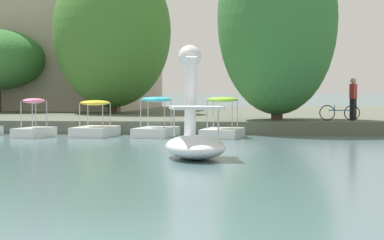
{
  "coord_description": "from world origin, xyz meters",
  "views": [
    {
      "loc": [
        2.48,
        -7.22,
        1.85
      ],
      "look_at": [
        0.68,
        13.89,
        0.88
      ],
      "focal_mm": 64.12,
      "sensor_mm": 36.0,
      "label": 1
    }
  ],
  "objects_px": {
    "pedal_boat_cyan": "(156,126)",
    "person_on_path": "(353,97)",
    "tree_willow_overhanging": "(277,19)",
    "tree_willow_near_path": "(112,32)",
    "pedal_boat_pink": "(34,126)",
    "pedal_boat_lime": "(222,125)",
    "bicycle_parked": "(340,113)",
    "pedal_boat_yellow": "(95,126)",
    "swan_boat": "(194,133)"
  },
  "relations": [
    {
      "from": "pedal_boat_cyan",
      "to": "person_on_path",
      "type": "distance_m",
      "value": 8.73
    },
    {
      "from": "tree_willow_overhanging",
      "to": "tree_willow_near_path",
      "type": "bearing_deg",
      "value": 140.47
    },
    {
      "from": "pedal_boat_pink",
      "to": "person_on_path",
      "type": "xyz_separation_m",
      "value": [
        12.59,
        3.96,
        1.06
      ]
    },
    {
      "from": "pedal_boat_lime",
      "to": "tree_willow_overhanging",
      "type": "relative_size",
      "value": 0.28
    },
    {
      "from": "pedal_boat_cyan",
      "to": "bicycle_parked",
      "type": "bearing_deg",
      "value": 18.76
    },
    {
      "from": "pedal_boat_yellow",
      "to": "pedal_boat_pink",
      "type": "relative_size",
      "value": 1.17
    },
    {
      "from": "bicycle_parked",
      "to": "tree_willow_near_path",
      "type": "bearing_deg",
      "value": 145.97
    },
    {
      "from": "pedal_boat_lime",
      "to": "pedal_boat_pink",
      "type": "bearing_deg",
      "value": -177.42
    },
    {
      "from": "pedal_boat_lime",
      "to": "pedal_boat_yellow",
      "type": "relative_size",
      "value": 0.99
    },
    {
      "from": "pedal_boat_lime",
      "to": "pedal_boat_cyan",
      "type": "relative_size",
      "value": 0.97
    },
    {
      "from": "bicycle_parked",
      "to": "swan_boat",
      "type": "bearing_deg",
      "value": -116.34
    },
    {
      "from": "pedal_boat_pink",
      "to": "tree_willow_near_path",
      "type": "height_order",
      "value": "tree_willow_near_path"
    },
    {
      "from": "pedal_boat_pink",
      "to": "tree_willow_near_path",
      "type": "relative_size",
      "value": 0.24
    },
    {
      "from": "swan_boat",
      "to": "person_on_path",
      "type": "relative_size",
      "value": 1.75
    },
    {
      "from": "pedal_boat_pink",
      "to": "pedal_boat_lime",
      "type": "bearing_deg",
      "value": 2.58
    },
    {
      "from": "bicycle_parked",
      "to": "pedal_boat_pink",
      "type": "bearing_deg",
      "value": -165.73
    },
    {
      "from": "pedal_boat_yellow",
      "to": "person_on_path",
      "type": "xyz_separation_m",
      "value": [
        10.34,
        3.44,
        1.09
      ]
    },
    {
      "from": "pedal_boat_yellow",
      "to": "swan_boat",
      "type": "bearing_deg",
      "value": -60.34
    },
    {
      "from": "swan_boat",
      "to": "pedal_boat_cyan",
      "type": "relative_size",
      "value": 1.3
    },
    {
      "from": "pedal_boat_lime",
      "to": "bicycle_parked",
      "type": "xyz_separation_m",
      "value": [
        4.71,
        2.7,
        0.39
      ]
    },
    {
      "from": "pedal_boat_lime",
      "to": "tree_willow_overhanging",
      "type": "xyz_separation_m",
      "value": [
        2.17,
        3.16,
        4.31
      ]
    },
    {
      "from": "tree_willow_near_path",
      "to": "pedal_boat_pink",
      "type": "bearing_deg",
      "value": -94.97
    },
    {
      "from": "pedal_boat_lime",
      "to": "bicycle_parked",
      "type": "height_order",
      "value": "pedal_boat_lime"
    },
    {
      "from": "pedal_boat_lime",
      "to": "pedal_boat_cyan",
      "type": "distance_m",
      "value": 2.58
    },
    {
      "from": "swan_boat",
      "to": "bicycle_parked",
      "type": "height_order",
      "value": "swan_boat"
    },
    {
      "from": "tree_willow_overhanging",
      "to": "tree_willow_near_path",
      "type": "xyz_separation_m",
      "value": [
        -8.45,
        6.98,
        0.09
      ]
    },
    {
      "from": "pedal_boat_yellow",
      "to": "bicycle_parked",
      "type": "bearing_deg",
      "value": 14.58
    },
    {
      "from": "pedal_boat_yellow",
      "to": "pedal_boat_pink",
      "type": "height_order",
      "value": "pedal_boat_pink"
    },
    {
      "from": "pedal_boat_cyan",
      "to": "pedal_boat_yellow",
      "type": "relative_size",
      "value": 1.03
    },
    {
      "from": "pedal_boat_pink",
      "to": "pedal_boat_yellow",
      "type": "bearing_deg",
      "value": 12.97
    },
    {
      "from": "tree_willow_near_path",
      "to": "pedal_boat_cyan",
      "type": "bearing_deg",
      "value": -69.4
    },
    {
      "from": "pedal_boat_yellow",
      "to": "person_on_path",
      "type": "height_order",
      "value": "person_on_path"
    },
    {
      "from": "pedal_boat_yellow",
      "to": "bicycle_parked",
      "type": "relative_size",
      "value": 1.41
    },
    {
      "from": "person_on_path",
      "to": "tree_willow_near_path",
      "type": "bearing_deg",
      "value": 150.94
    },
    {
      "from": "tree_willow_overhanging",
      "to": "bicycle_parked",
      "type": "distance_m",
      "value": 4.7
    },
    {
      "from": "pedal_boat_lime",
      "to": "tree_willow_near_path",
      "type": "xyz_separation_m",
      "value": [
        -6.29,
        10.13,
        4.41
      ]
    },
    {
      "from": "swan_boat",
      "to": "tree_willow_near_path",
      "type": "distance_m",
      "value": 19.24
    },
    {
      "from": "pedal_boat_lime",
      "to": "pedal_boat_yellow",
      "type": "bearing_deg",
      "value": 177.74
    },
    {
      "from": "swan_boat",
      "to": "tree_willow_overhanging",
      "type": "xyz_separation_m",
      "value": [
        2.61,
        10.86,
        4.11
      ]
    },
    {
      "from": "pedal_boat_cyan",
      "to": "pedal_boat_pink",
      "type": "height_order",
      "value": "pedal_boat_cyan"
    },
    {
      "from": "person_on_path",
      "to": "pedal_boat_lime",
      "type": "bearing_deg",
      "value": -145.99
    },
    {
      "from": "swan_boat",
      "to": "pedal_boat_lime",
      "type": "xyz_separation_m",
      "value": [
        0.44,
        7.7,
        -0.2
      ]
    },
    {
      "from": "pedal_boat_cyan",
      "to": "person_on_path",
      "type": "relative_size",
      "value": 1.34
    },
    {
      "from": "pedal_boat_cyan",
      "to": "swan_boat",
      "type": "bearing_deg",
      "value": -75.01
    },
    {
      "from": "tree_willow_overhanging",
      "to": "bicycle_parked",
      "type": "xyz_separation_m",
      "value": [
        2.54,
        -0.45,
        -3.92
      ]
    },
    {
      "from": "pedal_boat_cyan",
      "to": "bicycle_parked",
      "type": "height_order",
      "value": "pedal_boat_cyan"
    },
    {
      "from": "pedal_boat_yellow",
      "to": "tree_willow_overhanging",
      "type": "bearing_deg",
      "value": 22.61
    },
    {
      "from": "pedal_boat_cyan",
      "to": "pedal_boat_yellow",
      "type": "bearing_deg",
      "value": -179.09
    },
    {
      "from": "pedal_boat_yellow",
      "to": "pedal_boat_pink",
      "type": "distance_m",
      "value": 2.32
    },
    {
      "from": "tree_willow_overhanging",
      "to": "person_on_path",
      "type": "xyz_separation_m",
      "value": [
        3.23,
        0.48,
        -3.3
      ]
    }
  ]
}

